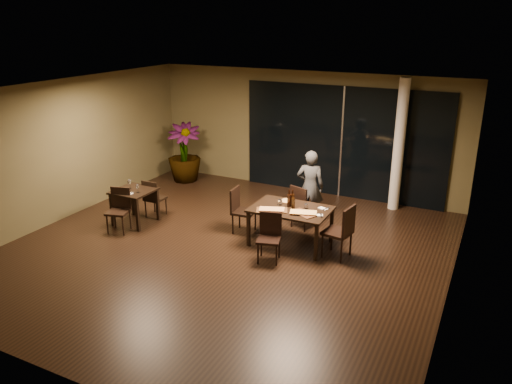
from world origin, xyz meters
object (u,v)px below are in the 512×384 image
object	(u,v)px
side_table	(134,196)
chair_main_right	(342,229)
bottle_c	(292,198)
chair_side_far	(153,197)
chair_main_near	(270,234)
diner	(310,187)
chair_main_far	(301,205)
potted_plant	(184,153)
chair_main_left	(240,208)
main_table	(291,212)
bottle_b	(293,201)
bottle_a	(289,199)
chair_side_near	(119,207)

from	to	relation	value
side_table	chair_main_right	xyz separation A→B (m)	(4.46, 0.37, -0.05)
side_table	chair_main_right	size ratio (longest dim) A/B	0.78
bottle_c	side_table	bearing A→B (deg)	-169.63
chair_side_far	chair_main_near	bearing A→B (deg)	166.98
diner	chair_main_far	bearing A→B (deg)	74.54
chair_side_far	diner	size ratio (longest dim) A/B	0.54
potted_plant	diner	bearing A→B (deg)	-16.41
chair_main_left	bottle_c	bearing A→B (deg)	-94.18
main_table	diner	distance (m)	1.25
chair_main_right	diner	size ratio (longest dim) A/B	0.64
diner	side_table	bearing A→B (deg)	14.58
diner	bottle_b	size ratio (longest dim) A/B	5.48
chair_side_far	bottle_a	xyz separation A→B (m)	(3.19, 0.11, 0.44)
bottle_a	bottle_b	xyz separation A→B (m)	(0.11, -0.06, -0.02)
main_table	bottle_b	size ratio (longest dim) A/B	5.16
main_table	chair_side_far	bearing A→B (deg)	-179.13
chair_main_near	chair_side_far	distance (m)	3.25
chair_main_far	chair_side_far	size ratio (longest dim) A/B	1.10
main_table	chair_main_far	bearing A→B (deg)	96.76
bottle_a	bottle_c	bearing A→B (deg)	48.07
chair_main_far	bottle_a	bearing A→B (deg)	110.63
bottle_a	chair_main_left	bearing A→B (deg)	178.48
main_table	chair_side_near	xyz separation A→B (m)	(-3.43, -0.95, -0.17)
chair_main_right	chair_side_far	xyz separation A→B (m)	(-4.33, 0.08, -0.10)
diner	bottle_b	distance (m)	1.25
diner	chair_side_far	bearing A→B (deg)	9.00
chair_main_near	bottle_a	distance (m)	0.93
chair_main_far	potted_plant	bearing A→B (deg)	-3.43
side_table	diner	xyz separation A→B (m)	(3.32, 1.74, 0.17)
potted_plant	chair_side_far	bearing A→B (deg)	-71.19
potted_plant	bottle_a	bearing A→B (deg)	-30.38
bottle_c	bottle_a	bearing A→B (deg)	-131.93
main_table	bottle_a	world-z (taller)	bottle_a
chair_main_near	bottle_a	xyz separation A→B (m)	(0.02, 0.83, 0.42)
chair_main_far	bottle_a	size ratio (longest dim) A/B	2.81
chair_main_left	potted_plant	xyz separation A→B (m)	(-2.95, 2.34, 0.25)
chair_side_far	main_table	bearing A→B (deg)	-179.49
chair_main_near	bottle_a	world-z (taller)	bottle_a
main_table	chair_main_right	size ratio (longest dim) A/B	1.47
diner	bottle_c	xyz separation A→B (m)	(0.06, -1.13, 0.12)
bottle_b	chair_side_far	bearing A→B (deg)	-179.04
side_table	bottle_a	bearing A→B (deg)	9.62
chair_main_near	potted_plant	distance (m)	5.13
chair_main_far	chair_side_far	world-z (taller)	chair_main_far
potted_plant	bottle_a	xyz separation A→B (m)	(4.04, -2.37, 0.13)
chair_main_left	chair_main_near	bearing A→B (deg)	-134.27
chair_main_right	potted_plant	bearing A→B (deg)	-107.63
chair_main_left	chair_main_right	bearing A→B (deg)	-101.22
chair_side_near	bottle_c	distance (m)	3.59
side_table	chair_main_right	distance (m)	4.48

